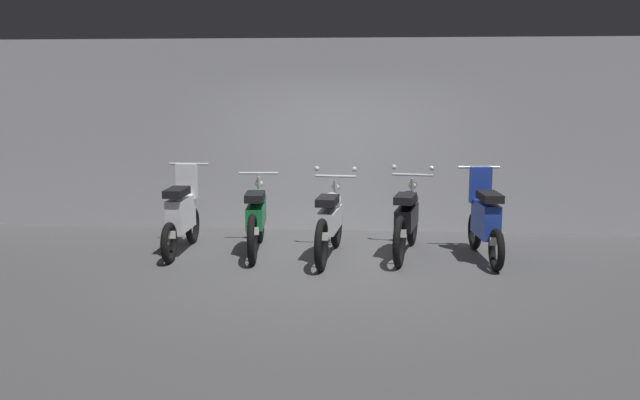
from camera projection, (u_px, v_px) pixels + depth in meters
ground_plane at (326, 268)px, 8.61m from camera, size 80.00×80.00×0.00m
back_wall at (338, 135)px, 10.79m from camera, size 16.00×0.30×2.95m
motorbike_slot_0 at (182, 214)px, 9.39m from camera, size 0.56×1.68×1.18m
motorbike_slot_1 at (256, 216)px, 9.40m from camera, size 0.56×1.95×1.03m
motorbike_slot_2 at (330, 221)px, 9.08m from camera, size 0.59×1.95×1.15m
motorbike_slot_3 at (407, 219)px, 9.24m from camera, size 0.59×1.94×1.15m
motorbike_slot_4 at (485, 219)px, 9.01m from camera, size 0.56×1.68×1.18m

